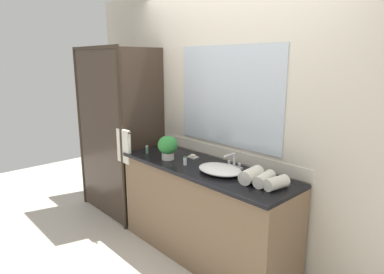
# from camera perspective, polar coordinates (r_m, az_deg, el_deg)

# --- Properties ---
(ground_plane) EXTENTS (8.00, 8.00, 0.00)m
(ground_plane) POSITION_cam_1_polar(r_m,az_deg,el_deg) (3.41, 1.82, -19.62)
(ground_plane) COLOR beige
(wall_back_with_mirror) EXTENTS (4.40, 0.06, 2.60)m
(wall_back_with_mirror) POSITION_cam_1_polar(r_m,az_deg,el_deg) (3.17, 6.43, 3.22)
(wall_back_with_mirror) COLOR beige
(wall_back_with_mirror) RESTS_ON ground_plane
(vanity_cabinet) EXTENTS (1.80, 0.58, 0.90)m
(vanity_cabinet) POSITION_cam_1_polar(r_m,az_deg,el_deg) (3.20, 2.00, -12.73)
(vanity_cabinet) COLOR brown
(vanity_cabinet) RESTS_ON ground_plane
(shower_enclosure) EXTENTS (1.20, 0.59, 2.00)m
(shower_enclosure) POSITION_cam_1_polar(r_m,az_deg,el_deg) (3.87, -13.45, 0.51)
(shower_enclosure) COLOR #2D2319
(shower_enclosure) RESTS_ON ground_plane
(sink_basin) EXTENTS (0.41, 0.31, 0.06)m
(sink_basin) POSITION_cam_1_polar(r_m,az_deg,el_deg) (2.86, 4.82, -5.58)
(sink_basin) COLOR white
(sink_basin) RESTS_ON vanity_cabinet
(faucet) EXTENTS (0.17, 0.15, 0.14)m
(faucet) POSITION_cam_1_polar(r_m,az_deg,el_deg) (2.98, 7.13, -4.47)
(faucet) COLOR silver
(faucet) RESTS_ON vanity_cabinet
(potted_plant) EXTENTS (0.19, 0.19, 0.23)m
(potted_plant) POSITION_cam_1_polar(r_m,az_deg,el_deg) (3.21, -4.21, -1.62)
(potted_plant) COLOR beige
(potted_plant) RESTS_ON vanity_cabinet
(soap_dish) EXTENTS (0.10, 0.07, 0.04)m
(soap_dish) POSITION_cam_1_polar(r_m,az_deg,el_deg) (3.29, 0.17, -3.34)
(soap_dish) COLOR silver
(soap_dish) RESTS_ON vanity_cabinet
(amenity_bottle_conditioner) EXTENTS (0.03, 0.03, 0.09)m
(amenity_bottle_conditioner) POSITION_cam_1_polar(r_m,az_deg,el_deg) (3.45, -7.76, -2.20)
(amenity_bottle_conditioner) COLOR #4C7056
(amenity_bottle_conditioner) RESTS_ON vanity_cabinet
(amenity_bottle_lotion) EXTENTS (0.03, 0.03, 0.08)m
(amenity_bottle_lotion) POSITION_cam_1_polar(r_m,az_deg,el_deg) (3.05, -1.21, -4.16)
(amenity_bottle_lotion) COLOR silver
(amenity_bottle_lotion) RESTS_ON vanity_cabinet
(rolled_towel_near_edge) EXTENTS (0.12, 0.21, 0.10)m
(rolled_towel_near_edge) POSITION_cam_1_polar(r_m,az_deg,el_deg) (2.57, 14.35, -7.69)
(rolled_towel_near_edge) COLOR silver
(rolled_towel_near_edge) RESTS_ON vanity_cabinet
(rolled_towel_middle) EXTENTS (0.13, 0.24, 0.10)m
(rolled_towel_middle) POSITION_cam_1_polar(r_m,az_deg,el_deg) (2.63, 12.40, -7.10)
(rolled_towel_middle) COLOR silver
(rolled_towel_middle) RESTS_ON vanity_cabinet
(rolled_towel_far_edge) EXTENTS (0.14, 0.23, 0.11)m
(rolled_towel_far_edge) POSITION_cam_1_polar(r_m,az_deg,el_deg) (2.67, 10.21, -6.47)
(rolled_towel_far_edge) COLOR silver
(rolled_towel_far_edge) RESTS_ON vanity_cabinet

